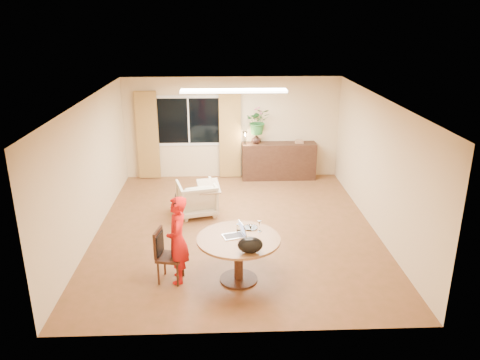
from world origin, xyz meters
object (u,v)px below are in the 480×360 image
(dining_chair, at_px, (170,256))
(child, at_px, (178,240))
(dining_table, at_px, (239,247))
(armchair, at_px, (197,198))
(sideboard, at_px, (279,161))

(dining_chair, distance_m, child, 0.30)
(dining_table, height_order, armchair, dining_table)
(dining_table, xyz_separation_m, sideboard, (1.22, 4.94, -0.12))
(armchair, bearing_deg, dining_table, 92.46)
(dining_chair, bearing_deg, dining_table, 9.85)
(child, distance_m, armchair, 2.67)
(armchair, xyz_separation_m, sideboard, (2.01, 2.25, 0.11))
(dining_table, distance_m, armchair, 2.81)
(sideboard, bearing_deg, dining_chair, -115.24)
(dining_chair, height_order, sideboard, sideboard)
(dining_table, height_order, sideboard, sideboard)
(sideboard, bearing_deg, child, -114.04)
(dining_table, bearing_deg, child, 177.21)
(child, height_order, armchair, child)
(sideboard, bearing_deg, dining_table, -103.91)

